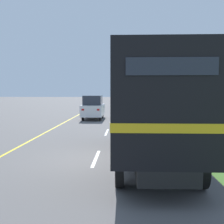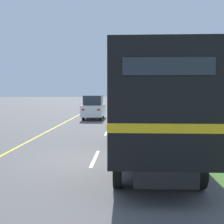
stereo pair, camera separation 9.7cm
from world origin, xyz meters
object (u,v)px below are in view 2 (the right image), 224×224
(delineator_post, at_px, (189,134))
(horse_trailer_truck, at_px, (150,105))
(highway_sign, at_px, (222,104))
(lead_car_blue_ahead, at_px, (132,101))
(lead_car_white, at_px, (94,107))
(roadside_tree_mid, at_px, (204,85))

(delineator_post, bearing_deg, horse_trailer_truck, -121.94)
(horse_trailer_truck, relative_size, highway_sign, 3.21)
(horse_trailer_truck, distance_m, lead_car_blue_ahead, 31.37)
(lead_car_white, height_order, highway_sign, highway_sign)
(lead_car_blue_ahead, xyz_separation_m, delineator_post, (2.06, -27.91, -0.46))
(horse_trailer_truck, distance_m, roadside_tree_mid, 18.10)
(roadside_tree_mid, bearing_deg, highway_sign, -100.03)
(lead_car_blue_ahead, bearing_deg, highway_sign, -79.92)
(lead_car_white, height_order, roadside_tree_mid, roadside_tree_mid)
(horse_trailer_truck, height_order, lead_car_white, horse_trailer_truck)
(highway_sign, bearing_deg, delineator_post, -131.55)
(lead_car_white, relative_size, delineator_post, 4.19)
(lead_car_white, relative_size, highway_sign, 1.44)
(horse_trailer_truck, bearing_deg, delineator_post, 58.06)
(lead_car_blue_ahead, height_order, roadside_tree_mid, roadside_tree_mid)
(highway_sign, bearing_deg, lead_car_white, 133.67)
(lead_car_white, distance_m, roadside_tree_mid, 10.55)
(highway_sign, bearing_deg, horse_trailer_truck, -126.49)
(horse_trailer_truck, bearing_deg, roadside_tree_mid, 69.06)
(lead_car_blue_ahead, xyz_separation_m, roadside_tree_mid, (6.37, -14.48, 2.13))
(lead_car_white, xyz_separation_m, lead_car_blue_ahead, (3.77, 16.54, -0.07))
(horse_trailer_truck, bearing_deg, highway_sign, 53.51)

